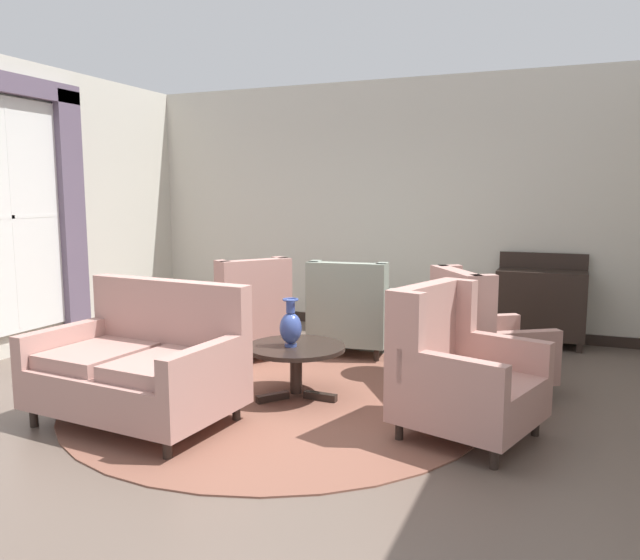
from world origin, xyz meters
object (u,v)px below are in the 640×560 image
at_px(settee, 141,367).
at_px(side_table, 415,329).
at_px(armchair_near_sideboard, 245,315).
at_px(sideboard, 540,303).
at_px(porcelain_vase, 291,326).
at_px(armchair_far_left, 352,314).
at_px(armchair_beside_settee, 481,341).
at_px(coffee_table, 296,356).
at_px(armchair_back_corner, 458,374).

distance_m(settee, side_table, 2.47).
relative_size(armchair_near_sideboard, sideboard, 1.10).
bearing_deg(porcelain_vase, armchair_near_sideboard, 134.41).
xyz_separation_m(settee, armchair_far_left, (0.78, 2.47, 0.01)).
distance_m(armchair_beside_settee, armchair_near_sideboard, 2.40).
height_order(coffee_table, settee, settee).
relative_size(porcelain_vase, armchair_back_corner, 0.37).
relative_size(porcelain_vase, settee, 0.26).
height_order(coffee_table, armchair_far_left, armchair_far_left).
bearing_deg(armchair_far_left, porcelain_vase, 85.34).
bearing_deg(armchair_beside_settee, settee, 93.01).
xyz_separation_m(armchair_back_corner, sideboard, (0.39, 2.93, 0.04)).
distance_m(armchair_far_left, side_table, 1.00).
relative_size(armchair_beside_settee, side_table, 1.52).
relative_size(armchair_beside_settee, armchair_far_left, 1.12).
bearing_deg(armchair_far_left, side_table, 138.75).
height_order(porcelain_vase, armchair_near_sideboard, armchair_near_sideboard).
xyz_separation_m(coffee_table, armchair_far_left, (-0.05, 1.55, 0.06)).
xyz_separation_m(porcelain_vase, sideboard, (1.79, 2.66, -0.13)).
relative_size(porcelain_vase, sideboard, 0.39).
bearing_deg(porcelain_vase, side_table, 52.13).
distance_m(porcelain_vase, armchair_near_sideboard, 1.40).
bearing_deg(settee, armchair_back_corner, 20.34).
xyz_separation_m(porcelain_vase, side_table, (0.79, 1.01, -0.16)).
bearing_deg(settee, porcelain_vase, 52.16).
height_order(armchair_near_sideboard, side_table, armchair_near_sideboard).
bearing_deg(armchair_beside_settee, porcelain_vase, 85.03).
bearing_deg(side_table, porcelain_vase, -127.87).
relative_size(porcelain_vase, armchair_far_left, 0.40).
xyz_separation_m(armchair_beside_settee, armchair_near_sideboard, (-2.38, 0.23, 0.00)).
relative_size(settee, side_table, 2.07).
bearing_deg(armchair_back_corner, armchair_beside_settee, 16.48).
distance_m(settee, armchair_near_sideboard, 1.87).
distance_m(armchair_back_corner, armchair_far_left, 2.34).
xyz_separation_m(porcelain_vase, armchair_back_corner, (1.39, -0.27, -0.17)).
height_order(armchair_beside_settee, sideboard, armchair_beside_settee).
height_order(settee, sideboard, sideboard).
bearing_deg(armchair_far_left, settee, 66.84).
xyz_separation_m(armchair_beside_settee, side_table, (-0.62, 0.25, 0.00)).
distance_m(side_table, sideboard, 1.93).
bearing_deg(settee, armchair_near_sideboard, 100.10).
relative_size(coffee_table, sideboard, 0.79).
xyz_separation_m(side_table, sideboard, (1.00, 1.65, 0.04)).
distance_m(porcelain_vase, armchair_back_corner, 1.43).
relative_size(coffee_table, side_table, 1.11).
relative_size(settee, armchair_back_corner, 1.43).
height_order(settee, side_table, settee).
xyz_separation_m(armchair_back_corner, armchair_near_sideboard, (-2.37, 1.26, 0.00)).
height_order(armchair_beside_settee, armchair_near_sideboard, armchair_beside_settee).
distance_m(settee, armchair_far_left, 2.59).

